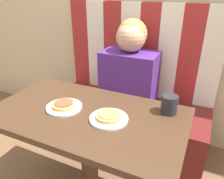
% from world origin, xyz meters
% --- Properties ---
extents(booth_seat, '(1.29, 0.55, 0.43)m').
position_xyz_m(booth_seat, '(0.00, 0.65, 0.22)').
color(booth_seat, '#5B1919').
rests_on(booth_seat, ground_plane).
extents(booth_backrest, '(1.29, 0.08, 0.77)m').
position_xyz_m(booth_backrest, '(-0.00, 0.89, 0.82)').
color(booth_backrest, maroon).
rests_on(booth_backrest, booth_seat).
extents(dining_table, '(1.06, 0.59, 0.70)m').
position_xyz_m(dining_table, '(0.00, 0.00, 0.60)').
color(dining_table, '#422B1C').
rests_on(dining_table, ground_plane).
extents(person, '(0.42, 0.27, 0.68)m').
position_xyz_m(person, '(0.00, 0.65, 0.75)').
color(person, '#4C237A').
rests_on(person, booth_seat).
extents(plate_left, '(0.20, 0.20, 0.01)m').
position_xyz_m(plate_left, '(-0.14, -0.01, 0.71)').
color(plate_left, white).
rests_on(plate_left, dining_table).
extents(plate_right, '(0.20, 0.20, 0.01)m').
position_xyz_m(plate_right, '(0.14, -0.01, 0.71)').
color(plate_right, white).
rests_on(plate_right, dining_table).
extents(pizza_left, '(0.13, 0.13, 0.03)m').
position_xyz_m(pizza_left, '(-0.14, -0.01, 0.73)').
color(pizza_left, tan).
rests_on(pizza_left, plate_left).
extents(pizza_right, '(0.13, 0.13, 0.03)m').
position_xyz_m(pizza_right, '(0.14, -0.01, 0.73)').
color(pizza_right, tan).
rests_on(pizza_right, plate_right).
extents(drinking_cup, '(0.09, 0.09, 0.10)m').
position_xyz_m(drinking_cup, '(0.40, 0.19, 0.75)').
color(drinking_cup, '#232328').
rests_on(drinking_cup, dining_table).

